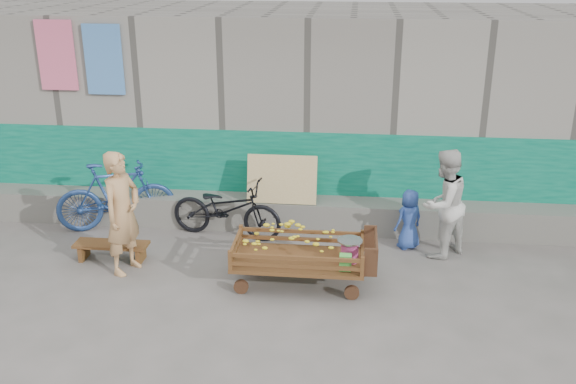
# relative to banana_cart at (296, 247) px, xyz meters

# --- Properties ---
(ground) EXTENTS (80.00, 80.00, 0.00)m
(ground) POSITION_rel_banana_cart_xyz_m (-0.65, -0.63, -0.50)
(ground) COLOR #5A5751
(ground) RESTS_ON ground
(building_wall) EXTENTS (12.00, 3.50, 3.00)m
(building_wall) POSITION_rel_banana_cart_xyz_m (-0.65, 3.42, 0.96)
(building_wall) COLOR gray
(building_wall) RESTS_ON ground
(banana_cart) EXTENTS (1.74, 0.79, 0.74)m
(banana_cart) POSITION_rel_banana_cart_xyz_m (0.00, 0.00, 0.00)
(banana_cart) COLOR brown
(banana_cart) RESTS_ON ground
(bench) EXTENTS (0.98, 0.29, 0.24)m
(bench) POSITION_rel_banana_cart_xyz_m (-2.49, 0.41, -0.32)
(bench) COLOR brown
(bench) RESTS_ON ground
(vendor_man) EXTENTS (0.56, 0.68, 1.60)m
(vendor_man) POSITION_rel_banana_cart_xyz_m (-2.19, 0.14, 0.30)
(vendor_man) COLOR tan
(vendor_man) RESTS_ON ground
(woman) EXTENTS (0.91, 0.90, 1.48)m
(woman) POSITION_rel_banana_cart_xyz_m (1.85, 1.03, 0.24)
(woman) COLOR silver
(woman) RESTS_ON ground
(child) EXTENTS (0.49, 0.45, 0.85)m
(child) POSITION_rel_banana_cart_xyz_m (1.44, 1.21, -0.08)
(child) COLOR #2F4FA8
(child) RESTS_ON ground
(bicycle_dark) EXTENTS (1.70, 0.84, 0.85)m
(bicycle_dark) POSITION_rel_banana_cart_xyz_m (-1.12, 1.31, -0.08)
(bicycle_dark) COLOR black
(bicycle_dark) RESTS_ON ground
(bicycle_blue) EXTENTS (1.77, 1.03, 1.03)m
(bicycle_blue) POSITION_rel_banana_cart_xyz_m (-2.77, 1.42, 0.01)
(bicycle_blue) COLOR #284889
(bicycle_blue) RESTS_ON ground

